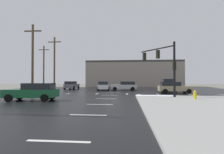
% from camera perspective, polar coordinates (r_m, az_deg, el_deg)
% --- Properties ---
extents(ground_plane, '(120.00, 120.00, 0.00)m').
position_cam_1_polar(ground_plane, '(23.36, -0.05, -5.57)').
color(ground_plane, slate).
extents(road_asphalt, '(44.00, 44.00, 0.02)m').
position_cam_1_polar(road_asphalt, '(23.35, -0.05, -5.55)').
color(road_asphalt, black).
rests_on(road_asphalt, ground_plane).
extents(snow_strip_curbside, '(4.00, 1.60, 0.06)m').
position_cam_1_polar(snow_strip_curbside, '(19.48, 13.74, -5.97)').
color(snow_strip_curbside, white).
rests_on(snow_strip_curbside, sidewalk_corner).
extents(lane_markings, '(36.15, 36.15, 0.01)m').
position_cam_1_polar(lane_markings, '(21.90, 2.78, -5.82)').
color(lane_markings, silver).
rests_on(lane_markings, road_asphalt).
extents(traffic_signal_mast, '(3.18, 4.23, 5.67)m').
position_cam_1_polar(traffic_signal_mast, '(19.99, 16.46, 5.02)').
color(traffic_signal_mast, black).
rests_on(traffic_signal_mast, sidewalk_corner).
extents(fire_hydrant, '(0.48, 0.26, 0.79)m').
position_cam_1_polar(fire_hydrant, '(17.70, 25.38, -5.23)').
color(fire_hydrant, gold).
rests_on(fire_hydrant, sidewalk_corner).
extents(strip_building_background, '(24.79, 8.00, 6.88)m').
position_cam_1_polar(strip_building_background, '(48.22, 7.01, 0.92)').
color(strip_building_background, gray).
rests_on(strip_building_background, ground_plane).
extents(suv_navy, '(2.61, 4.99, 2.03)m').
position_cam_1_polar(suv_navy, '(30.28, 17.89, -2.40)').
color(suv_navy, '#141E47').
rests_on(suv_navy, road_asphalt).
extents(sedan_grey, '(2.06, 4.56, 1.58)m').
position_cam_1_polar(sedan_grey, '(35.60, -13.02, -2.57)').
color(sedan_grey, slate).
rests_on(sedan_grey, road_asphalt).
extents(sedan_silver, '(4.66, 2.36, 1.58)m').
position_cam_1_polar(sedan_silver, '(30.97, 4.08, -2.84)').
color(sedan_silver, '#B7BABF').
rests_on(sedan_silver, road_asphalt).
extents(sedan_white, '(2.42, 4.68, 1.58)m').
position_cam_1_polar(sedan_white, '(31.20, -2.83, -2.83)').
color(sedan_white, white).
rests_on(sedan_white, road_asphalt).
extents(sedan_green, '(4.66, 2.35, 1.58)m').
position_cam_1_polar(sedan_green, '(17.28, -24.19, -4.29)').
color(sedan_green, '#195933').
rests_on(sedan_green, road_asphalt).
extents(sedan_tan, '(4.55, 2.05, 1.58)m').
position_cam_1_polar(sedan_tan, '(25.74, 19.49, -3.18)').
color(sedan_tan, tan).
rests_on(sedan_tan, road_asphalt).
extents(utility_pole_mid, '(2.20, 0.28, 8.77)m').
position_cam_1_polar(utility_pole_mid, '(23.97, -24.43, 5.63)').
color(utility_pole_mid, brown).
rests_on(utility_pole_mid, ground_plane).
extents(utility_pole_far, '(2.20, 0.28, 9.06)m').
position_cam_1_polar(utility_pole_far, '(30.97, -18.24, 4.40)').
color(utility_pole_far, brown).
rests_on(utility_pole_far, ground_plane).
extents(utility_pole_distant, '(2.20, 0.28, 8.87)m').
position_cam_1_polar(utility_pole_distant, '(38.61, -21.34, 3.23)').
color(utility_pole_distant, brown).
rests_on(utility_pole_distant, ground_plane).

